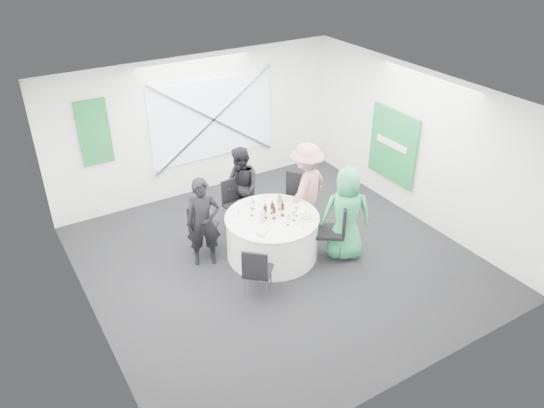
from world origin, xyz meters
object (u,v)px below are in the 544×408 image
chair_back_right (295,196)px  person_man_back_left (203,222)px  person_man_back (241,188)px  person_woman_pink (306,188)px  green_water_bottle (280,203)px  chair_front_right (335,226)px  person_woman_green (346,214)px  chair_front_left (257,269)px  chair_back_left (199,223)px  chair_back (235,200)px  clear_water_bottle (262,217)px  banquet_table (272,236)px

chair_back_right → person_man_back_left: person_man_back_left is taller
person_man_back → person_woman_pink: (0.91, -0.74, 0.08)m
green_water_bottle → person_man_back_left: bearing=167.0°
chair_front_right → person_woman_green: size_ratio=0.63×
chair_front_left → person_woman_green: (1.81, 0.20, 0.29)m
chair_back_right → chair_back_left: bearing=-130.6°
chair_front_right → person_woman_green: person_woman_green is taller
chair_back → chair_front_right: 1.98m
chair_back → clear_water_bottle: size_ratio=3.48×
banquet_table → chair_back: size_ratio=1.67×
banquet_table → chair_back_left: chair_back_left is taller
person_man_back → person_woman_pink: bearing=53.1°
person_man_back → person_woman_pink: person_woman_pink is taller
person_woman_pink → chair_back_left: bearing=-34.1°
chair_front_left → person_man_back: 2.16m
chair_front_left → green_water_bottle: 1.43m
person_man_back → chair_front_right: bearing=27.4°
person_man_back_left → chair_front_left: bearing=-56.3°
chair_front_left → clear_water_bottle: 1.01m
green_water_bottle → clear_water_bottle: green_water_bottle is taller
chair_front_left → person_man_back_left: size_ratio=0.58×
clear_water_bottle → person_man_back: bearing=77.5°
person_woman_green → clear_water_bottle: person_woman_green is taller
banquet_table → person_man_back: bearing=87.6°
chair_back_right → person_woman_pink: person_woman_pink is taller
chair_front_left → person_woman_pink: (1.73, 1.24, 0.32)m
banquet_table → chair_back_right: 1.10m
chair_front_left → chair_back_left: bearing=-40.3°
person_man_back_left → clear_water_bottle: bearing=-8.4°
chair_back_left → chair_back_right: bearing=-55.4°
person_man_back → person_woman_pink: 1.18m
chair_back → chair_back_right: chair_back_right is taller
chair_front_right → person_woman_pink: 1.03m
chair_back_left → person_man_back: size_ratio=0.61×
chair_back_left → person_man_back: 1.10m
chair_back → person_woman_green: size_ratio=0.57×
green_water_bottle → banquet_table: bearing=-151.4°
chair_back → banquet_table: bearing=-90.0°
chair_front_right → person_woman_green: 0.28m
banquet_table → chair_front_left: (-0.77, -0.83, 0.14)m
person_man_back_left → clear_water_bottle: person_man_back_left is taller
person_man_back_left → person_woman_green: bearing=-5.2°
person_woman_pink → person_woman_green: person_woman_pink is taller
chair_back → person_man_back: size_ratio=0.61×
chair_back_left → person_man_back: person_man_back is taller
chair_front_right → chair_front_left: size_ratio=1.15×
person_man_back → person_woman_green: (0.99, -1.79, 0.06)m
chair_back → person_woman_pink: 1.31m
person_man_back → person_woman_green: bearing=31.3°
chair_back_left → clear_water_bottle: (0.75, -0.85, 0.32)m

